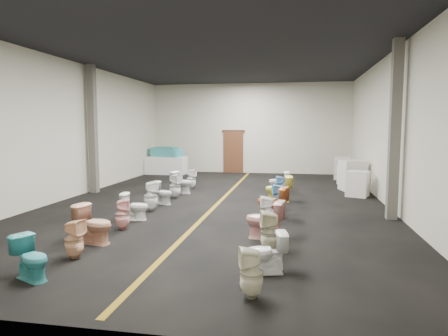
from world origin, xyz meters
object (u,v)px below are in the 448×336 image
at_px(toilet_left_6, 162,193).
at_px(toilet_left_7, 175,186).
at_px(toilet_left_5, 151,196).
at_px(toilet_right_7, 279,189).
at_px(toilet_left_3, 122,214).
at_px(appliance_crate_b, 353,175).
at_px(appliance_crate_a, 358,184).
at_px(toilet_right_9, 279,181).
at_px(bathtub, 166,152).
at_px(toilet_right_5, 272,202).
at_px(toilet_left_1, 74,239).
at_px(toilet_right_4, 268,211).
at_px(toilet_left_0, 32,258).
at_px(toilet_right_6, 278,196).
at_px(appliance_crate_c, 348,175).
at_px(toilet_right_3, 265,220).
at_px(toilet_left_4, 135,206).
at_px(toilet_right_0, 251,273).
at_px(toilet_left_9, 191,179).
at_px(toilet_right_1, 266,253).
at_px(toilet_left_8, 182,182).
at_px(toilet_right_2, 270,232).
at_px(display_table, 166,165).
at_px(toilet_right_8, 281,186).
at_px(toilet_left_2, 94,224).

distance_m(toilet_left_6, toilet_left_7, 0.99).
xyz_separation_m(toilet_left_5, toilet_right_7, (3.46, 1.96, -0.01)).
bearing_deg(toilet_left_3, appliance_crate_b, -62.84).
xyz_separation_m(appliance_crate_a, toilet_right_9, (-2.66, 0.56, -0.06)).
bearing_deg(toilet_right_7, bathtub, -148.42).
height_order(appliance_crate_b, toilet_left_3, appliance_crate_b).
bearing_deg(toilet_right_5, toilet_left_7, -109.68).
bearing_deg(toilet_left_1, toilet_right_4, -41.48).
distance_m(toilet_left_0, toilet_left_3, 3.05).
bearing_deg(toilet_right_6, appliance_crate_b, 133.16).
height_order(toilet_right_4, toilet_right_5, toilet_right_5).
height_order(toilet_left_0, toilet_right_9, toilet_right_9).
bearing_deg(toilet_left_3, appliance_crate_c, -57.88).
height_order(toilet_left_3, toilet_right_3, toilet_right_3).
bearing_deg(appliance_crate_b, toilet_left_4, -136.14).
bearing_deg(toilet_right_4, toilet_right_0, -6.46).
bearing_deg(appliance_crate_a, toilet_right_3, -115.32).
distance_m(appliance_crate_b, toilet_right_3, 7.47).
bearing_deg(toilet_right_7, toilet_right_0, -10.83).
distance_m(toilet_left_1, toilet_left_3, 2.04).
bearing_deg(toilet_left_1, toilet_left_9, 6.52).
bearing_deg(appliance_crate_c, toilet_left_9, -161.24).
distance_m(appliance_crate_c, toilet_left_7, 7.20).
height_order(toilet_left_1, toilet_left_3, toilet_left_3).
relative_size(toilet_right_1, toilet_right_9, 0.93).
bearing_deg(toilet_left_5, toilet_left_6, -23.57).
relative_size(appliance_crate_b, toilet_right_4, 1.52).
distance_m(toilet_left_1, toilet_left_9, 8.13).
height_order(toilet_left_7, toilet_left_9, toilet_left_7).
xyz_separation_m(toilet_left_4, toilet_left_8, (0.04, 4.12, 0.04)).
xyz_separation_m(toilet_left_5, toilet_right_2, (3.52, -3.17, -0.02)).
bearing_deg(appliance_crate_a, toilet_left_7, -166.27).
relative_size(toilet_right_0, toilet_right_4, 0.98).
relative_size(display_table, toilet_left_3, 2.68).
bearing_deg(appliance_crate_b, toilet_left_1, -123.92).
bearing_deg(toilet_right_8, toilet_left_2, -38.53).
xyz_separation_m(toilet_left_6, toilet_left_8, (0.03, 2.02, 0.04)).
relative_size(toilet_left_2, toilet_left_5, 0.94).
distance_m(toilet_left_0, toilet_right_3, 4.42).
height_order(appliance_crate_b, toilet_left_2, appliance_crate_b).
relative_size(toilet_left_9, toilet_right_0, 1.07).
distance_m(display_table, toilet_left_7, 6.87).
relative_size(toilet_left_7, toilet_right_2, 1.02).
xyz_separation_m(toilet_right_7, toilet_right_9, (-0.08, 2.06, -0.05)).
bearing_deg(appliance_crate_c, toilet_right_4, -110.51).
distance_m(toilet_right_0, toilet_right_8, 8.21).
bearing_deg(toilet_right_0, toilet_left_3, -148.17).
bearing_deg(toilet_left_9, display_table, 32.07).
bearing_deg(toilet_right_1, toilet_left_6, -158.09).
relative_size(toilet_left_0, toilet_left_1, 0.96).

